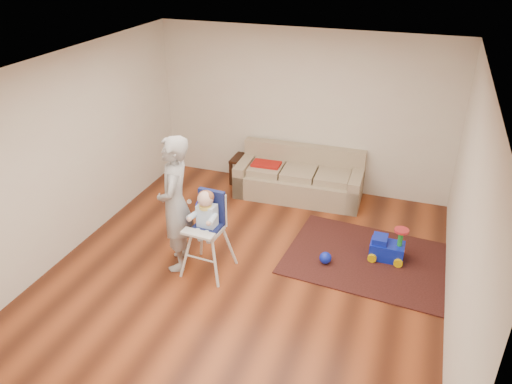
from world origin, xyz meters
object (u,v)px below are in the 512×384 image
(sofa, at_px, (299,175))
(side_table, at_px, (246,170))
(toy_ball, at_px, (325,258))
(adult, at_px, (175,204))
(high_chair, at_px, (207,233))
(ride_on_toy, at_px, (388,243))

(sofa, bearing_deg, side_table, 166.03)
(toy_ball, relative_size, adult, 0.09)
(adult, bearing_deg, side_table, 161.86)
(side_table, xyz_separation_m, toy_ball, (1.89, -1.99, -0.13))
(sofa, height_order, adult, adult)
(side_table, relative_size, high_chair, 0.39)
(sofa, relative_size, toy_ball, 12.91)
(toy_ball, bearing_deg, ride_on_toy, 27.27)
(side_table, xyz_separation_m, high_chair, (0.46, -2.63, 0.34))
(ride_on_toy, height_order, high_chair, high_chair)
(toy_ball, distance_m, adult, 2.14)
(sofa, relative_size, ride_on_toy, 4.26)
(side_table, relative_size, ride_on_toy, 0.93)
(toy_ball, xyz_separation_m, adult, (-1.86, -0.64, 0.82))
(side_table, height_order, toy_ball, side_table)
(sofa, relative_size, adult, 1.14)
(side_table, bearing_deg, sofa, -11.76)
(sofa, height_order, ride_on_toy, sofa)
(sofa, distance_m, side_table, 1.07)
(adult, bearing_deg, high_chair, 70.87)
(ride_on_toy, xyz_separation_m, adult, (-2.63, -1.03, 0.66))
(sofa, bearing_deg, toy_ball, -66.51)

